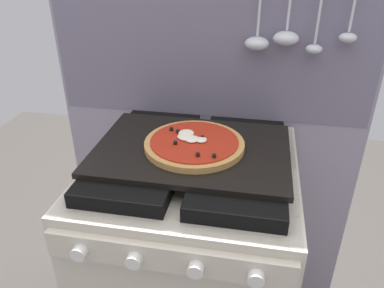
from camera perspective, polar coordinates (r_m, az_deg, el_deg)
kitchen_backsplash at (r=1.41m, az=2.64°, el=1.49°), size 1.10×0.09×1.55m
stove at (r=1.35m, az=-0.01°, el=-18.13°), size 0.60×0.64×0.90m
baking_tray at (r=1.06m, az=-0.00°, el=-0.85°), size 0.54×0.38×0.02m
pizza_left at (r=1.05m, az=0.33°, el=0.12°), size 0.28×0.28×0.03m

